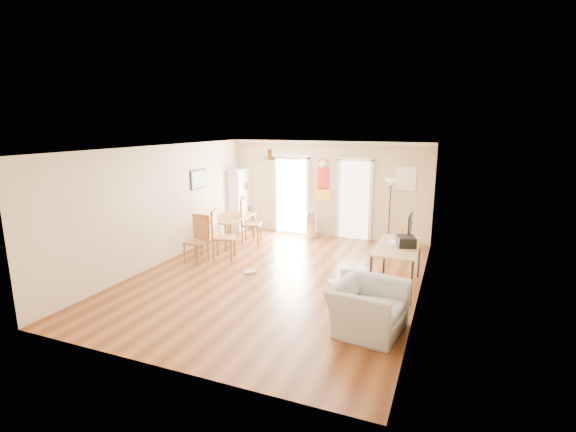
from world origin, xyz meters
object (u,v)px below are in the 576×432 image
at_px(wastebasket_b, 334,289).
at_px(torchiere_lamp, 390,212).
at_px(dining_chair_right_b, 224,235).
at_px(wastebasket_a, 347,275).
at_px(dining_chair_right_a, 251,222).
at_px(armchair, 368,308).
at_px(printer, 406,241).
at_px(computer_desk, 397,267).
at_px(dining_table, 229,230).
at_px(dining_chair_near, 196,239).
at_px(bookshelf, 240,200).
at_px(trash_can, 312,224).

bearing_deg(wastebasket_b, torchiere_lamp, 84.25).
xyz_separation_m(dining_chair_right_b, wastebasket_a, (2.99, -0.40, -0.41)).
bearing_deg(dining_chair_right_a, armchair, -148.74).
height_order(dining_chair_right_a, printer, dining_chair_right_a).
bearing_deg(computer_desk, wastebasket_b, -138.89).
distance_m(dining_table, dining_chair_near, 1.62).
relative_size(torchiere_lamp, armchair, 1.52).
distance_m(bookshelf, dining_table, 1.55).
xyz_separation_m(dining_table, computer_desk, (4.46, -1.47, 0.06)).
bearing_deg(dining_chair_near, bookshelf, 103.83).
relative_size(bookshelf, computer_desk, 1.15).
bearing_deg(dining_chair_right_b, computer_desk, -113.82).
height_order(trash_can, computer_desk, computer_desk).
relative_size(dining_chair_right_b, trash_can, 1.56).
bearing_deg(printer, wastebasket_a, 167.17).
relative_size(bookshelf, dining_chair_right_b, 1.58).
height_order(printer, wastebasket_a, printer).
bearing_deg(dining_chair_right_a, wastebasket_b, -145.89).
xyz_separation_m(dining_chair_right_b, armchair, (3.75, -2.18, -0.20)).
bearing_deg(armchair, dining_chair_right_a, 55.20).
relative_size(trash_can, torchiere_lamp, 0.42).
relative_size(bookshelf, trash_can, 2.46).
distance_m(dining_table, wastebasket_b, 4.20).
distance_m(dining_chair_right_a, armchair, 5.18).
bearing_deg(dining_table, bookshelf, 105.97).
bearing_deg(computer_desk, dining_chair_right_b, 175.50).
height_order(trash_can, wastebasket_a, trash_can).
distance_m(computer_desk, wastebasket_b, 1.31).
xyz_separation_m(dining_chair_right_b, wastebasket_b, (2.95, -1.15, -0.42)).
height_order(dining_chair_right_a, wastebasket_a, dining_chair_right_a).
xyz_separation_m(dining_table, printer, (4.60, -1.45, 0.57)).
relative_size(dining_table, torchiere_lamp, 0.84).
relative_size(torchiere_lamp, computer_desk, 1.10).
distance_m(dining_table, dining_chair_right_a, 0.63).
relative_size(bookshelf, dining_chair_right_a, 1.56).
xyz_separation_m(dining_table, dining_chair_near, (0.09, -1.61, 0.17)).
distance_m(dining_chair_near, wastebasket_a, 3.47).
distance_m(dining_table, dining_chair_right_b, 1.30).
bearing_deg(torchiere_lamp, armchair, -84.88).
distance_m(dining_chair_right_a, wastebasket_a, 3.51).
xyz_separation_m(computer_desk, printer, (0.14, 0.02, 0.51)).
bearing_deg(armchair, dining_table, 60.97).
bearing_deg(torchiere_lamp, wastebasket_b, -95.75).
relative_size(computer_desk, printer, 4.24).
xyz_separation_m(torchiere_lamp, wastebasket_a, (-0.33, -2.98, -0.69)).
distance_m(dining_chair_right_b, computer_desk, 3.93).
relative_size(trash_can, wastebasket_b, 2.44).
bearing_deg(armchair, computer_desk, 3.86).
distance_m(dining_chair_near, torchiere_lamp, 4.85).
relative_size(dining_table, printer, 3.91).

